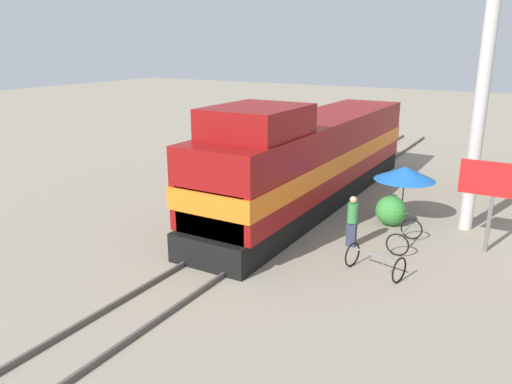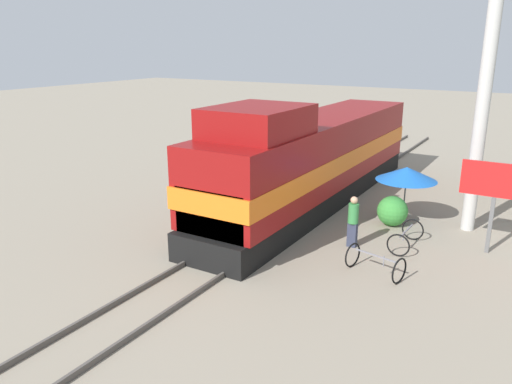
% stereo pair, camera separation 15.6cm
% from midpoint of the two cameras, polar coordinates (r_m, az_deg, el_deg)
% --- Properties ---
extents(ground_plane, '(120.00, 120.00, 0.00)m').
position_cam_midpoint_polar(ground_plane, '(18.59, 3.11, -3.55)').
color(ground_plane, gray).
extents(rail_near, '(0.08, 40.57, 0.15)m').
position_cam_midpoint_polar(rail_near, '(18.89, 1.19, -2.95)').
color(rail_near, '#4C4742').
rests_on(rail_near, ground_plane).
extents(rail_far, '(0.08, 40.57, 0.15)m').
position_cam_midpoint_polar(rail_far, '(18.26, 5.10, -3.72)').
color(rail_far, '#4C4742').
rests_on(rail_far, ground_plane).
extents(locomotive, '(2.90, 15.50, 4.49)m').
position_cam_midpoint_polar(locomotive, '(20.22, 6.55, 3.65)').
color(locomotive, black).
rests_on(locomotive, ground_plane).
extents(utility_pole, '(1.80, 0.46, 10.76)m').
position_cam_midpoint_polar(utility_pole, '(18.49, 25.10, 12.07)').
color(utility_pole, '#B2B2AD').
rests_on(utility_pole, ground_plane).
extents(vendor_umbrella, '(2.19, 2.19, 2.12)m').
position_cam_midpoint_polar(vendor_umbrella, '(18.89, 17.06, 2.01)').
color(vendor_umbrella, '#4C4C4C').
rests_on(vendor_umbrella, ground_plane).
extents(billboard_sign, '(2.06, 0.12, 2.93)m').
position_cam_midpoint_polar(billboard_sign, '(17.02, 25.95, 0.61)').
color(billboard_sign, '#595959').
rests_on(billboard_sign, ground_plane).
extents(shrub_cluster, '(1.11, 1.11, 1.11)m').
position_cam_midpoint_polar(shrub_cluster, '(18.84, 15.55, -2.10)').
color(shrub_cluster, '#388C38').
rests_on(shrub_cluster, ground_plane).
extents(person_bystander, '(0.34, 0.34, 1.71)m').
position_cam_midpoint_polar(person_bystander, '(16.48, 11.30, -3.12)').
color(person_bystander, '#2D3347').
rests_on(person_bystander, ground_plane).
extents(bicycle, '(0.78, 1.69, 0.74)m').
position_cam_midpoint_polar(bicycle, '(16.98, 17.00, -4.92)').
color(bicycle, black).
rests_on(bicycle, ground_plane).
extents(bicycle_spare, '(1.72, 1.11, 0.75)m').
position_cam_midpoint_polar(bicycle_spare, '(14.83, 13.75, -7.82)').
color(bicycle_spare, black).
rests_on(bicycle_spare, ground_plane).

